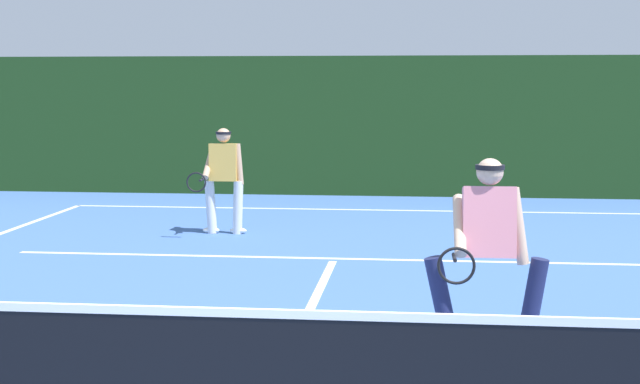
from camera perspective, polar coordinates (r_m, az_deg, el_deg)
The scene contains 7 objects.
court_line_baseline_far at distance 16.31m, azimuth 2.37°, elevation -1.11°, with size 10.36×0.10×0.01m, color white.
court_line_service at distance 11.79m, azimuth 0.90°, elevation -4.18°, with size 8.45×0.10×0.01m, color white.
court_line_centre at distance 8.50m, azimuth -1.21°, elevation -8.51°, with size 0.10×6.40×0.01m, color white.
player_near at distance 7.61m, azimuth 10.45°, elevation -3.46°, with size 1.02×0.88×1.65m.
player_far at distance 13.70m, azimuth -6.07°, elevation 1.00°, with size 0.76×0.88×1.59m.
tennis_ball at distance 7.28m, azimuth -3.58°, elevation -10.94°, with size 0.07×0.07×0.07m, color #D1E033.
back_fence_windscreen at distance 18.27m, azimuth 2.83°, elevation 4.13°, with size 22.50×0.12×2.80m, color #1D3C17.
Camera 1 is at (1.05, -4.93, 2.25)m, focal length 51.12 mm.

